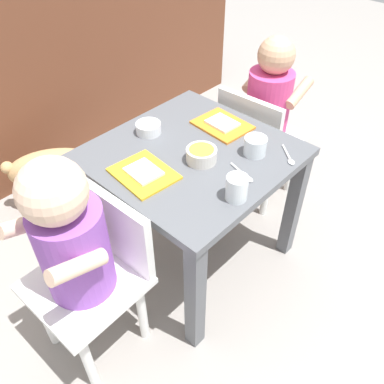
{
  "coord_description": "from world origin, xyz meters",
  "views": [
    {
      "loc": [
        -0.73,
        -0.67,
        1.19
      ],
      "look_at": [
        0.0,
        0.0,
        0.31
      ],
      "focal_mm": 37.37,
      "sensor_mm": 36.0,
      "label": 1
    }
  ],
  "objects": [
    {
      "name": "spoon_by_right_tray",
      "position": [
        0.17,
        -0.23,
        0.47
      ],
      "size": [
        0.07,
        0.08,
        0.01
      ],
      "color": "silver",
      "rests_on": "dining_table"
    },
    {
      "name": "water_cup_right",
      "position": [
        0.12,
        -0.15,
        0.5
      ],
      "size": [
        0.07,
        0.07,
        0.06
      ],
      "color": "white",
      "rests_on": "dining_table"
    },
    {
      "name": "cereal_bowl_left_side",
      "position": [
        -0.01,
        -0.05,
        0.49
      ],
      "size": [
        0.09,
        0.09,
        0.04
      ],
      "color": "silver",
      "rests_on": "dining_table"
    },
    {
      "name": "dog",
      "position": [
        -0.14,
        0.57,
        0.19
      ],
      "size": [
        0.44,
        0.36,
        0.29
      ],
      "color": "tan",
      "rests_on": "ground"
    },
    {
      "name": "cereal_bowl_right_side",
      "position": [
        -0.02,
        0.17,
        0.49
      ],
      "size": [
        0.08,
        0.08,
        0.03
      ],
      "color": "white",
      "rests_on": "dining_table"
    },
    {
      "name": "water_cup_left",
      "position": [
        -0.07,
        -0.23,
        0.5
      ],
      "size": [
        0.06,
        0.06,
        0.07
      ],
      "color": "white",
      "rests_on": "dining_table"
    },
    {
      "name": "spoon_by_left_tray",
      "position": [
        0.02,
        -0.18,
        0.47
      ],
      "size": [
        0.04,
        0.1,
        0.01
      ],
      "color": "silver",
      "rests_on": "dining_table"
    },
    {
      "name": "seated_child_left",
      "position": [
        -0.45,
        -0.03,
        0.44
      ],
      "size": [
        0.29,
        0.29,
        0.71
      ],
      "color": "white",
      "rests_on": "ground"
    },
    {
      "name": "seated_child_right",
      "position": [
        0.45,
        0.03,
        0.43
      ],
      "size": [
        0.29,
        0.29,
        0.69
      ],
      "color": "white",
      "rests_on": "ground"
    },
    {
      "name": "ground_plane",
      "position": [
        0.0,
        0.0,
        0.0
      ],
      "size": [
        7.0,
        7.0,
        0.0
      ],
      "primitive_type": "plane",
      "color": "gray"
    },
    {
      "name": "food_tray_right",
      "position": [
        0.17,
        0.02,
        0.48
      ],
      "size": [
        0.15,
        0.19,
        0.02
      ],
      "color": "orange",
      "rests_on": "dining_table"
    },
    {
      "name": "kitchen_cabinet_back",
      "position": [
        0.0,
        0.99,
        0.46
      ],
      "size": [
        2.32,
        0.35,
        0.92
      ],
      "primitive_type": "cube",
      "color": "brown",
      "rests_on": "ground"
    },
    {
      "name": "food_tray_left",
      "position": [
        -0.17,
        0.02,
        0.48
      ],
      "size": [
        0.16,
        0.19,
        0.02
      ],
      "color": "gold",
      "rests_on": "dining_table"
    },
    {
      "name": "dining_table",
      "position": [
        0.0,
        0.0,
        0.39
      ],
      "size": [
        0.57,
        0.56,
        0.47
      ],
      "color": "#515459",
      "rests_on": "ground"
    }
  ]
}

